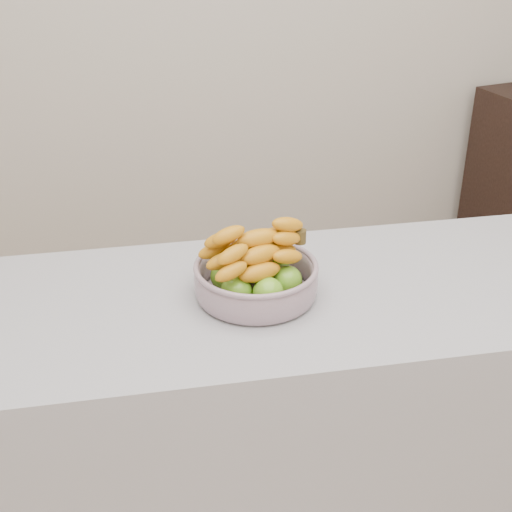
{
  "coord_description": "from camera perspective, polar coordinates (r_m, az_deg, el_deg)",
  "views": [
    {
      "loc": [
        -0.38,
        -0.96,
        1.72
      ],
      "look_at": [
        -0.12,
        0.38,
        1.0
      ],
      "focal_mm": 50.0,
      "sensor_mm": 36.0,
      "label": 1
    }
  ],
  "objects": [
    {
      "name": "fruit_bowl",
      "position": [
        1.57,
        -0.01,
        -1.58
      ],
      "size": [
        0.27,
        0.27,
        0.16
      ],
      "rotation": [
        0.0,
        0.0,
        0.2
      ],
      "color": "#A8B9CA",
      "rests_on": "counter"
    },
    {
      "name": "counter",
      "position": [
        1.88,
        3.77,
        -14.65
      ],
      "size": [
        2.0,
        0.6,
        0.9
      ],
      "primitive_type": "cube",
      "color": "#9B9DA3",
      "rests_on": "ground"
    }
  ]
}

